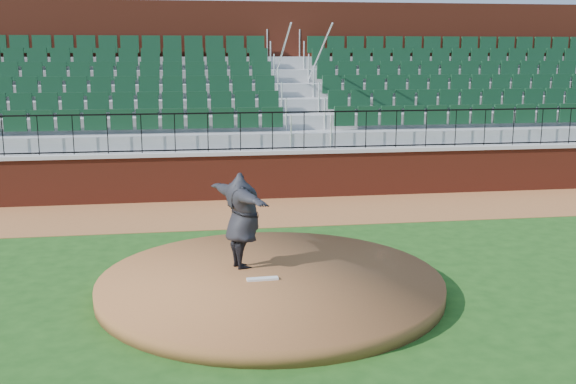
# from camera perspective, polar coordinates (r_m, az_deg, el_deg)

# --- Properties ---
(ground) EXTENTS (90.00, 90.00, 0.00)m
(ground) POSITION_cam_1_polar(r_m,az_deg,el_deg) (11.63, 1.13, -7.79)
(ground) COLOR #194313
(ground) RESTS_ON ground
(warning_track) EXTENTS (34.00, 3.20, 0.01)m
(warning_track) POSITION_cam_1_polar(r_m,az_deg,el_deg) (16.76, -2.02, -1.65)
(warning_track) COLOR brown
(warning_track) RESTS_ON ground
(field_wall) EXTENTS (34.00, 0.35, 1.20)m
(field_wall) POSITION_cam_1_polar(r_m,az_deg,el_deg) (18.19, -2.63, 1.33)
(field_wall) COLOR maroon
(field_wall) RESTS_ON ground
(wall_cap) EXTENTS (34.00, 0.45, 0.10)m
(wall_cap) POSITION_cam_1_polar(r_m,az_deg,el_deg) (18.09, -2.65, 3.36)
(wall_cap) COLOR #B7B7B7
(wall_cap) RESTS_ON field_wall
(wall_railing) EXTENTS (34.00, 0.05, 1.00)m
(wall_railing) POSITION_cam_1_polar(r_m,az_deg,el_deg) (18.01, -2.66, 5.09)
(wall_railing) COLOR black
(wall_railing) RESTS_ON wall_cap
(seating_stands) EXTENTS (34.00, 5.10, 4.60)m
(seating_stands) POSITION_cam_1_polar(r_m,az_deg,el_deg) (20.67, -3.49, 7.33)
(seating_stands) COLOR gray
(seating_stands) RESTS_ON ground
(concourse_wall) EXTENTS (34.00, 0.50, 5.50)m
(concourse_wall) POSITION_cam_1_polar(r_m,az_deg,el_deg) (23.42, -4.14, 8.94)
(concourse_wall) COLOR maroon
(concourse_wall) RESTS_ON ground
(pitchers_mound) EXTENTS (5.64, 5.64, 0.25)m
(pitchers_mound) POSITION_cam_1_polar(r_m,az_deg,el_deg) (11.29, -1.46, -7.72)
(pitchers_mound) COLOR brown
(pitchers_mound) RESTS_ON ground
(pitching_rubber) EXTENTS (0.52, 0.15, 0.03)m
(pitching_rubber) POSITION_cam_1_polar(r_m,az_deg,el_deg) (11.10, -2.15, -7.30)
(pitching_rubber) COLOR silver
(pitching_rubber) RESTS_ON pitchers_mound
(pitcher) EXTENTS (1.24, 2.10, 1.65)m
(pitcher) POSITION_cam_1_polar(r_m,az_deg,el_deg) (11.51, -3.88, -2.40)
(pitcher) COLOR black
(pitcher) RESTS_ON pitchers_mound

